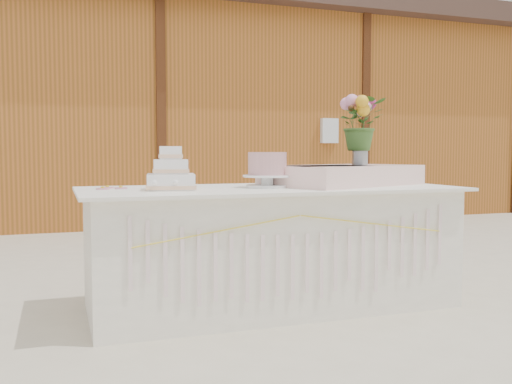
% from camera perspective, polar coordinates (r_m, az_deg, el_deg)
% --- Properties ---
extents(ground, '(80.00, 80.00, 0.00)m').
position_cam_1_polar(ground, '(3.77, 1.54, -11.29)').
color(ground, beige).
rests_on(ground, ground).
extents(barn, '(12.60, 4.60, 3.30)m').
position_cam_1_polar(barn, '(9.50, -11.66, 8.04)').
color(barn, '#A55822').
rests_on(barn, ground).
extents(cake_table, '(2.40, 1.00, 0.77)m').
position_cam_1_polar(cake_table, '(3.68, 1.58, -5.49)').
color(cake_table, white).
rests_on(cake_table, ground).
extents(wedding_cake, '(0.33, 0.33, 0.26)m').
position_cam_1_polar(wedding_cake, '(3.44, -8.52, 1.69)').
color(wedding_cake, white).
rests_on(wedding_cake, cake_table).
extents(pink_cake_stand, '(0.31, 0.31, 0.22)m').
position_cam_1_polar(pink_cake_stand, '(3.62, 1.13, 2.44)').
color(pink_cake_stand, white).
rests_on(pink_cake_stand, cake_table).
extents(satin_runner, '(1.22, 0.98, 0.13)m').
position_cam_1_polar(satin_runner, '(3.94, 8.68, 1.68)').
color(satin_runner, '#FFD1CD').
rests_on(satin_runner, cake_table).
extents(flower_vase, '(0.11, 0.11, 0.15)m').
position_cam_1_polar(flower_vase, '(4.02, 10.35, 3.72)').
color(flower_vase, '#ACACB1').
rests_on(flower_vase, satin_runner).
extents(bouquet, '(0.34, 0.30, 0.36)m').
position_cam_1_polar(bouquet, '(4.03, 10.40, 7.37)').
color(bouquet, '#396026').
rests_on(bouquet, flower_vase).
extents(loose_flowers, '(0.27, 0.41, 0.02)m').
position_cam_1_polar(loose_flowers, '(3.56, -14.50, 0.43)').
color(loose_flowers, '#D07F96').
rests_on(loose_flowers, cake_table).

